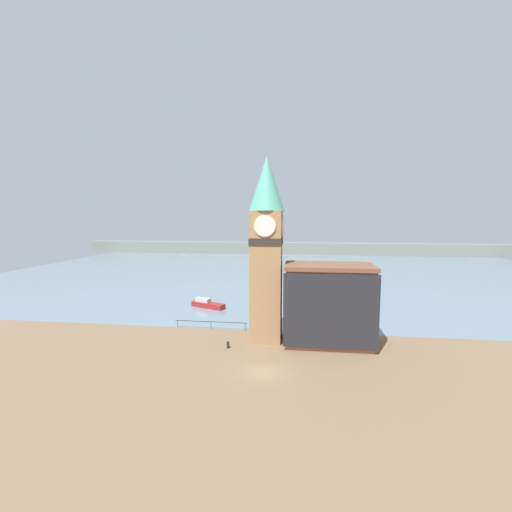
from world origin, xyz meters
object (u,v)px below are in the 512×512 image
clock_tower (266,245)px  pier_building (328,304)px  boat_near (207,304)px  mooring_bollard_near (228,344)px

clock_tower → pier_building: size_ratio=2.13×
boat_near → mooring_bollard_near: bearing=-44.8°
pier_building → boat_near: bearing=142.7°
mooring_bollard_near → pier_building: bearing=14.4°
mooring_bollard_near → boat_near: bearing=112.7°
pier_building → mooring_bollard_near: pier_building is taller
boat_near → mooring_bollard_near: boat_near is taller
boat_near → pier_building: bearing=-14.8°
clock_tower → pier_building: bearing=-3.3°
pier_building → clock_tower: bearing=176.7°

